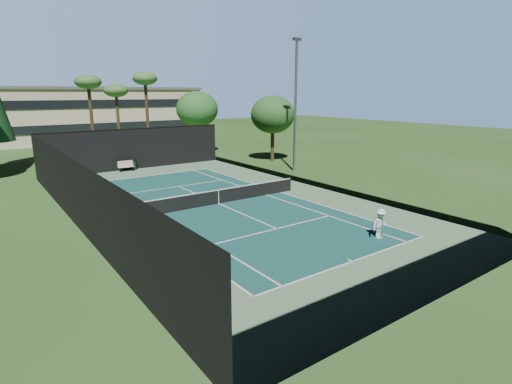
{
  "coord_description": "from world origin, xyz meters",
  "views": [
    {
      "loc": [
        -13.27,
        -22.9,
        7.4
      ],
      "look_at": [
        1.0,
        -3.0,
        1.3
      ],
      "focal_mm": 28.0,
      "sensor_mm": 36.0,
      "label": 1
    }
  ],
  "objects_px": {
    "tennis_ball_d": "(125,199)",
    "park_bench": "(126,166)",
    "tennis_net": "(219,196)",
    "tennis_ball_b": "(166,202)",
    "tennis_ball_a": "(223,277)",
    "player": "(380,224)",
    "tennis_ball_c": "(211,192)",
    "trash_bin": "(134,165)"
  },
  "relations": [
    {
      "from": "tennis_net",
      "to": "player",
      "type": "distance_m",
      "value": 11.19
    },
    {
      "from": "trash_bin",
      "to": "tennis_ball_d",
      "type": "bearing_deg",
      "value": -112.23
    },
    {
      "from": "tennis_net",
      "to": "tennis_ball_a",
      "type": "relative_size",
      "value": 165.64
    },
    {
      "from": "tennis_ball_d",
      "to": "tennis_ball_a",
      "type": "bearing_deg",
      "value": -92.76
    },
    {
      "from": "tennis_ball_b",
      "to": "trash_bin",
      "type": "distance_m",
      "value": 13.62
    },
    {
      "from": "player",
      "to": "park_bench",
      "type": "bearing_deg",
      "value": 102.37
    },
    {
      "from": "tennis_net",
      "to": "tennis_ball_b",
      "type": "relative_size",
      "value": 200.66
    },
    {
      "from": "tennis_net",
      "to": "trash_bin",
      "type": "bearing_deg",
      "value": 91.52
    },
    {
      "from": "park_bench",
      "to": "trash_bin",
      "type": "relative_size",
      "value": 1.59
    },
    {
      "from": "player",
      "to": "tennis_ball_c",
      "type": "distance_m",
      "value": 13.97
    },
    {
      "from": "tennis_ball_d",
      "to": "trash_bin",
      "type": "distance_m",
      "value": 11.86
    },
    {
      "from": "trash_bin",
      "to": "park_bench",
      "type": "bearing_deg",
      "value": -157.99
    },
    {
      "from": "tennis_ball_a",
      "to": "player",
      "type": "bearing_deg",
      "value": -4.8
    },
    {
      "from": "tennis_ball_c",
      "to": "trash_bin",
      "type": "relative_size",
      "value": 0.07
    },
    {
      "from": "tennis_ball_c",
      "to": "tennis_ball_d",
      "type": "relative_size",
      "value": 0.83
    },
    {
      "from": "trash_bin",
      "to": "tennis_ball_b",
      "type": "bearing_deg",
      "value": -100.13
    },
    {
      "from": "tennis_ball_b",
      "to": "park_bench",
      "type": "height_order",
      "value": "park_bench"
    },
    {
      "from": "tennis_net",
      "to": "tennis_ball_c",
      "type": "xyz_separation_m",
      "value": [
        1.14,
        3.11,
        -0.53
      ]
    },
    {
      "from": "trash_bin",
      "to": "tennis_net",
      "type": "bearing_deg",
      "value": -88.48
    },
    {
      "from": "tennis_net",
      "to": "tennis_ball_d",
      "type": "distance_m",
      "value": 6.86
    },
    {
      "from": "tennis_ball_c",
      "to": "park_bench",
      "type": "relative_size",
      "value": 0.04
    },
    {
      "from": "tennis_ball_a",
      "to": "tennis_ball_d",
      "type": "xyz_separation_m",
      "value": [
        0.71,
        14.64,
        -0.0
      ]
    },
    {
      "from": "tennis_ball_a",
      "to": "trash_bin",
      "type": "xyz_separation_m",
      "value": [
        5.19,
        25.61,
        0.44
      ]
    },
    {
      "from": "park_bench",
      "to": "trash_bin",
      "type": "xyz_separation_m",
      "value": [
        0.93,
        0.38,
        -0.07
      ]
    },
    {
      "from": "tennis_ball_c",
      "to": "park_bench",
      "type": "xyz_separation_m",
      "value": [
        -2.49,
        12.25,
        0.52
      ]
    },
    {
      "from": "player",
      "to": "trash_bin",
      "type": "height_order",
      "value": "player"
    },
    {
      "from": "player",
      "to": "tennis_ball_c",
      "type": "height_order",
      "value": "player"
    },
    {
      "from": "tennis_net",
      "to": "tennis_ball_b",
      "type": "bearing_deg",
      "value": 140.19
    },
    {
      "from": "tennis_ball_a",
      "to": "tennis_ball_d",
      "type": "bearing_deg",
      "value": 87.24
    },
    {
      "from": "trash_bin",
      "to": "tennis_ball_c",
      "type": "bearing_deg",
      "value": -82.96
    },
    {
      "from": "player",
      "to": "tennis_ball_d",
      "type": "distance_m",
      "value": 17.55
    },
    {
      "from": "tennis_ball_c",
      "to": "tennis_net",
      "type": "bearing_deg",
      "value": -110.1
    },
    {
      "from": "player",
      "to": "tennis_ball_d",
      "type": "bearing_deg",
      "value": 120.39
    },
    {
      "from": "tennis_ball_a",
      "to": "trash_bin",
      "type": "height_order",
      "value": "trash_bin"
    },
    {
      "from": "tennis_ball_a",
      "to": "park_bench",
      "type": "xyz_separation_m",
      "value": [
        4.26,
        25.24,
        0.51
      ]
    },
    {
      "from": "tennis_ball_d",
      "to": "park_bench",
      "type": "xyz_separation_m",
      "value": [
        3.55,
        10.59,
        0.51
      ]
    },
    {
      "from": "player",
      "to": "park_bench",
      "type": "height_order",
      "value": "player"
    },
    {
      "from": "player",
      "to": "park_bench",
      "type": "xyz_separation_m",
      "value": [
        -4.82,
        26.0,
        -0.25
      ]
    },
    {
      "from": "player",
      "to": "tennis_ball_a",
      "type": "distance_m",
      "value": 9.14
    },
    {
      "from": "tennis_net",
      "to": "tennis_ball_d",
      "type": "bearing_deg",
      "value": 135.78
    },
    {
      "from": "tennis_ball_a",
      "to": "tennis_ball_c",
      "type": "bearing_deg",
      "value": 62.55
    },
    {
      "from": "tennis_ball_a",
      "to": "tennis_ball_c",
      "type": "xyz_separation_m",
      "value": [
        6.75,
        12.99,
        -0.01
      ]
    }
  ]
}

